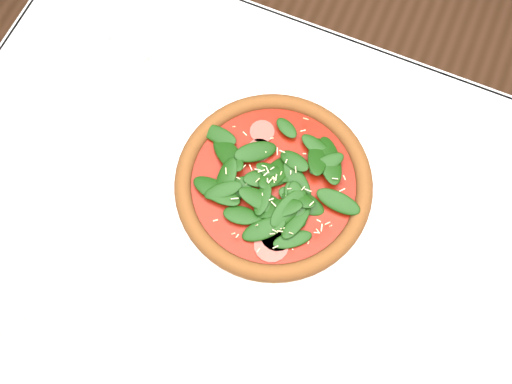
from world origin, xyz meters
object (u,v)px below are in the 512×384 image
at_px(plate, 273,187).
at_px(napkin, 6,334).
at_px(wine_glass, 133,48).
at_px(pizza, 274,183).

bearing_deg(plate, napkin, -126.56).
bearing_deg(wine_glass, pizza, -17.06).
height_order(plate, pizza, pizza).
distance_m(wine_glass, napkin, 0.47).
relative_size(wine_glass, napkin, 1.27).
distance_m(pizza, wine_glass, 0.30).
xyz_separation_m(plate, wine_glass, (-0.27, 0.08, 0.12)).
height_order(plate, napkin, plate).
bearing_deg(plate, pizza, -90.00).
distance_m(plate, napkin, 0.47).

